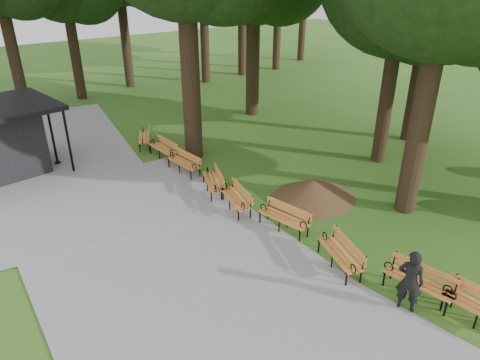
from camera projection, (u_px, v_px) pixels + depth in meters
ground at (361, 280)px, 11.99m from camera, size 100.00×100.00×0.00m
path at (180, 280)px, 11.96m from camera, size 12.00×38.00×0.06m
person at (410, 281)px, 10.62m from camera, size 0.63×0.75×1.74m
lamp_post at (49, 119)px, 18.24m from camera, size 0.32×0.32×2.80m
dirt_mound at (313, 189)px, 16.06m from camera, size 2.93×2.93×0.82m
bench_2 at (418, 283)px, 11.23m from camera, size 0.92×1.97×0.88m
bench_3 at (339, 254)px, 12.34m from camera, size 1.25×2.00×0.88m
bench_4 at (284, 218)px, 14.11m from camera, size 0.95×1.98×0.88m
bench_5 at (235, 198)px, 15.35m from camera, size 1.09×2.00×0.88m
bench_6 at (213, 181)px, 16.57m from camera, size 1.33×2.00×0.88m
bench_7 at (184, 163)px, 18.14m from camera, size 0.77×1.94×0.88m
bench_8 at (163, 149)px, 19.56m from camera, size 0.71×1.92×0.88m
bench_9 at (144, 137)px, 20.90m from camera, size 1.42×1.99×0.88m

